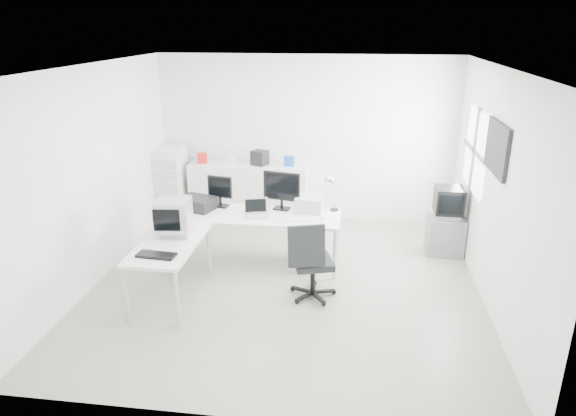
# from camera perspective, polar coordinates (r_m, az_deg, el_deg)

# --- Properties ---
(floor) EXTENTS (5.00, 5.00, 0.01)m
(floor) POSITION_cam_1_polar(r_m,az_deg,el_deg) (6.91, -0.22, -8.39)
(floor) COLOR beige
(floor) RESTS_ON ground
(ceiling) EXTENTS (5.00, 5.00, 0.01)m
(ceiling) POSITION_cam_1_polar(r_m,az_deg,el_deg) (6.10, -0.26, 15.45)
(ceiling) COLOR white
(ceiling) RESTS_ON back_wall
(back_wall) EXTENTS (5.00, 0.02, 2.80)m
(back_wall) POSITION_cam_1_polar(r_m,az_deg,el_deg) (8.76, 2.00, 7.58)
(back_wall) COLOR white
(back_wall) RESTS_ON floor
(left_wall) EXTENTS (0.02, 5.00, 2.80)m
(left_wall) POSITION_cam_1_polar(r_m,az_deg,el_deg) (7.13, -20.60, 3.38)
(left_wall) COLOR white
(left_wall) RESTS_ON floor
(right_wall) EXTENTS (0.02, 5.00, 2.80)m
(right_wall) POSITION_cam_1_polar(r_m,az_deg,el_deg) (6.52, 22.08, 1.71)
(right_wall) COLOR white
(right_wall) RESTS_ON floor
(window) EXTENTS (0.02, 1.20, 1.10)m
(window) POSITION_cam_1_polar(r_m,az_deg,el_deg) (7.59, 20.06, 5.98)
(window) COLOR white
(window) RESTS_ON right_wall
(wall_picture) EXTENTS (0.04, 0.90, 0.60)m
(wall_picture) POSITION_cam_1_polar(r_m,az_deg,el_deg) (6.48, 22.19, 6.20)
(wall_picture) COLOR black
(wall_picture) RESTS_ON right_wall
(main_desk) EXTENTS (2.40, 0.80, 0.75)m
(main_desk) POSITION_cam_1_polar(r_m,az_deg,el_deg) (7.33, -3.68, -3.42)
(main_desk) COLOR silver
(main_desk) RESTS_ON floor
(side_desk) EXTENTS (0.70, 1.40, 0.75)m
(side_desk) POSITION_cam_1_polar(r_m,az_deg,el_deg) (6.59, -12.86, -6.72)
(side_desk) COLOR silver
(side_desk) RESTS_ON floor
(drawer_pedestal) EXTENTS (0.40, 0.50, 0.60)m
(drawer_pedestal) POSITION_cam_1_polar(r_m,az_deg,el_deg) (7.31, 1.81, -4.10)
(drawer_pedestal) COLOR silver
(drawer_pedestal) RESTS_ON floor
(inkjet_printer) EXTENTS (0.57, 0.50, 0.17)m
(inkjet_printer) POSITION_cam_1_polar(r_m,az_deg,el_deg) (7.46, -10.03, 0.53)
(inkjet_printer) COLOR black
(inkjet_printer) RESTS_ON main_desk
(lcd_monitor_small) EXTENTS (0.40, 0.28, 0.46)m
(lcd_monitor_small) POSITION_cam_1_polar(r_m,az_deg,el_deg) (7.47, -7.56, 1.86)
(lcd_monitor_small) COLOR black
(lcd_monitor_small) RESTS_ON main_desk
(lcd_monitor_large) EXTENTS (0.57, 0.32, 0.56)m
(lcd_monitor_large) POSITION_cam_1_polar(r_m,az_deg,el_deg) (7.27, -0.71, 1.95)
(lcd_monitor_large) COLOR black
(lcd_monitor_large) RESTS_ON main_desk
(laptop) EXTENTS (0.41, 0.42, 0.23)m
(laptop) POSITION_cam_1_polar(r_m,az_deg,el_deg) (7.05, -3.53, -0.12)
(laptop) COLOR #B7B7BA
(laptop) RESTS_ON main_desk
(white_keyboard) EXTENTS (0.44, 0.22, 0.02)m
(white_keyboard) POSITION_cam_1_polar(r_m,az_deg,el_deg) (6.95, 1.27, -1.29)
(white_keyboard) COLOR silver
(white_keyboard) RESTS_ON main_desk
(white_mouse) EXTENTS (0.05, 0.05, 0.05)m
(white_mouse) POSITION_cam_1_polar(r_m,az_deg,el_deg) (6.97, 3.77, -1.12)
(white_mouse) COLOR silver
(white_mouse) RESTS_ON main_desk
(laser_printer) EXTENTS (0.40, 0.35, 0.21)m
(laser_printer) POSITION_cam_1_polar(r_m,az_deg,el_deg) (7.26, 2.39, 0.45)
(laser_printer) COLOR #B5B5B5
(laser_printer) RESTS_ON main_desk
(desk_lamp) EXTENTS (0.19, 0.19, 0.53)m
(desk_lamp) POSITION_cam_1_polar(r_m,az_deg,el_deg) (7.26, 5.22, 1.71)
(desk_lamp) COLOR silver
(desk_lamp) RESTS_ON main_desk
(crt_monitor) EXTENTS (0.45, 0.45, 0.47)m
(crt_monitor) POSITION_cam_1_polar(r_m,az_deg,el_deg) (6.57, -12.54, -0.99)
(crt_monitor) COLOR #B7B7BA
(crt_monitor) RESTS_ON side_desk
(black_keyboard) EXTENTS (0.46, 0.22, 0.03)m
(black_keyboard) POSITION_cam_1_polar(r_m,az_deg,el_deg) (6.09, -14.41, -5.09)
(black_keyboard) COLOR black
(black_keyboard) RESTS_ON side_desk
(office_chair) EXTENTS (0.75, 0.75, 1.05)m
(office_chair) POSITION_cam_1_polar(r_m,az_deg,el_deg) (6.39, 2.79, -5.64)
(office_chair) COLOR #25282A
(office_chair) RESTS_ON floor
(tv_cabinet) EXTENTS (0.53, 0.43, 0.57)m
(tv_cabinet) POSITION_cam_1_polar(r_m,az_deg,el_deg) (8.00, 17.04, -2.93)
(tv_cabinet) COLOR slate
(tv_cabinet) RESTS_ON floor
(crt_tv) EXTENTS (0.50, 0.48, 0.45)m
(crt_tv) POSITION_cam_1_polar(r_m,az_deg,el_deg) (7.82, 17.42, 0.52)
(crt_tv) COLOR black
(crt_tv) RESTS_ON tv_cabinet
(sideboard) EXTENTS (2.01, 0.50, 1.01)m
(sideboard) POSITION_cam_1_polar(r_m,az_deg,el_deg) (8.89, -4.36, 1.73)
(sideboard) COLOR silver
(sideboard) RESTS_ON floor
(clutter_box_a) EXTENTS (0.20, 0.19, 0.16)m
(clutter_box_a) POSITION_cam_1_polar(r_m,az_deg,el_deg) (8.93, -9.51, 5.50)
(clutter_box_a) COLOR red
(clutter_box_a) RESTS_ON sideboard
(clutter_box_b) EXTENTS (0.17, 0.16, 0.15)m
(clutter_box_b) POSITION_cam_1_polar(r_m,az_deg,el_deg) (8.80, -6.38, 5.37)
(clutter_box_b) COLOR silver
(clutter_box_b) RESTS_ON sideboard
(clutter_box_c) EXTENTS (0.31, 0.30, 0.24)m
(clutter_box_c) POSITION_cam_1_polar(r_m,az_deg,el_deg) (8.68, -3.17, 5.60)
(clutter_box_c) COLOR black
(clutter_box_c) RESTS_ON sideboard
(clutter_box_d) EXTENTS (0.16, 0.14, 0.16)m
(clutter_box_d) POSITION_cam_1_polar(r_m,az_deg,el_deg) (8.61, 0.12, 5.23)
(clutter_box_d) COLOR #1947B0
(clutter_box_d) RESTS_ON sideboard
(clutter_bottle) EXTENTS (0.07, 0.07, 0.22)m
(clutter_bottle) POSITION_cam_1_polar(r_m,az_deg,el_deg) (9.05, -11.28, 5.76)
(clutter_bottle) COLOR silver
(clutter_bottle) RESTS_ON sideboard
(filing_cabinet) EXTENTS (0.45, 0.54, 1.29)m
(filing_cabinet) POSITION_cam_1_polar(r_m,az_deg,el_deg) (9.07, -12.83, 2.58)
(filing_cabinet) COLOR silver
(filing_cabinet) RESTS_ON floor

